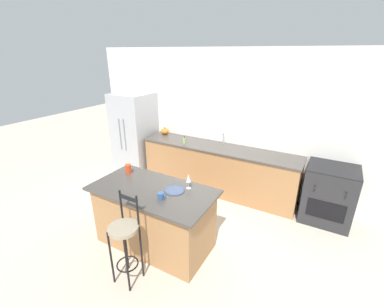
{
  "coord_description": "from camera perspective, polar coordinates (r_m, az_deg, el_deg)",
  "views": [
    {
      "loc": [
        1.81,
        -3.87,
        2.63
      ],
      "look_at": [
        -0.05,
        -0.56,
        1.11
      ],
      "focal_mm": 24.0,
      "sensor_mm": 36.0,
      "label": 1
    }
  ],
  "objects": [
    {
      "name": "ground_plane",
      "position": [
        5.02,
        3.74,
        -9.78
      ],
      "size": [
        18.0,
        18.0,
        0.0
      ],
      "primitive_type": "plane",
      "color": "beige"
    },
    {
      "name": "wall_back",
      "position": [
        5.09,
        7.62,
        7.09
      ],
      "size": [
        6.0,
        0.07,
        2.7
      ],
      "color": "silver",
      "rests_on": "ground_plane"
    },
    {
      "name": "back_counter",
      "position": [
        5.11,
        5.74,
        -3.33
      ],
      "size": [
        3.09,
        0.69,
        0.93
      ],
      "color": "#A87547",
      "rests_on": "ground_plane"
    },
    {
      "name": "sink_faucet",
      "position": [
        5.06,
        6.93,
        3.7
      ],
      "size": [
        0.02,
        0.13,
        0.22
      ],
      "color": "#ADAFB5",
      "rests_on": "back_counter"
    },
    {
      "name": "kitchen_island",
      "position": [
        3.76,
        -8.4,
        -13.74
      ],
      "size": [
        1.7,
        0.89,
        0.91
      ],
      "color": "#A87547",
      "rests_on": "ground_plane"
    },
    {
      "name": "refrigerator",
      "position": [
        5.91,
        -12.5,
        4.31
      ],
      "size": [
        0.79,
        0.8,
        1.8
      ],
      "color": "#ADAFB5",
      "rests_on": "ground_plane"
    },
    {
      "name": "oven_range",
      "position": [
        4.75,
        28.04,
        -7.95
      ],
      "size": [
        0.74,
        0.68,
        0.95
      ],
      "color": "#28282B",
      "rests_on": "ground_plane"
    },
    {
      "name": "bar_stool_near",
      "position": [
        3.21,
        -14.69,
        -17.58
      ],
      "size": [
        0.34,
        0.34,
        1.16
      ],
      "color": "black",
      "rests_on": "ground_plane"
    },
    {
      "name": "dinner_plate",
      "position": [
        3.44,
        -3.9,
        -8.12
      ],
      "size": [
        0.28,
        0.28,
        0.02
      ],
      "color": "#425170",
      "rests_on": "kitchen_island"
    },
    {
      "name": "wine_glass",
      "position": [
        3.42,
        -0.79,
        -5.54
      ],
      "size": [
        0.07,
        0.07,
        0.21
      ],
      "color": "white",
      "rests_on": "kitchen_island"
    },
    {
      "name": "coffee_mug",
      "position": [
        3.26,
        -6.89,
        -9.36
      ],
      "size": [
        0.11,
        0.08,
        0.09
      ],
      "color": "#335689",
      "rests_on": "kitchen_island"
    },
    {
      "name": "tumbler_cup",
      "position": [
        3.99,
        -13.98,
        -3.35
      ],
      "size": [
        0.09,
        0.09,
        0.14
      ],
      "color": "red",
      "rests_on": "kitchen_island"
    },
    {
      "name": "pumpkin_decoration",
      "position": [
        5.65,
        -6.05,
        4.93
      ],
      "size": [
        0.17,
        0.17,
        0.15
      ],
      "color": "orange",
      "rests_on": "back_counter"
    },
    {
      "name": "soap_bottle",
      "position": [
        5.03,
        -1.72,
        2.85
      ],
      "size": [
        0.06,
        0.06,
        0.15
      ],
      "color": "#89B260",
      "rests_on": "back_counter"
    }
  ]
}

